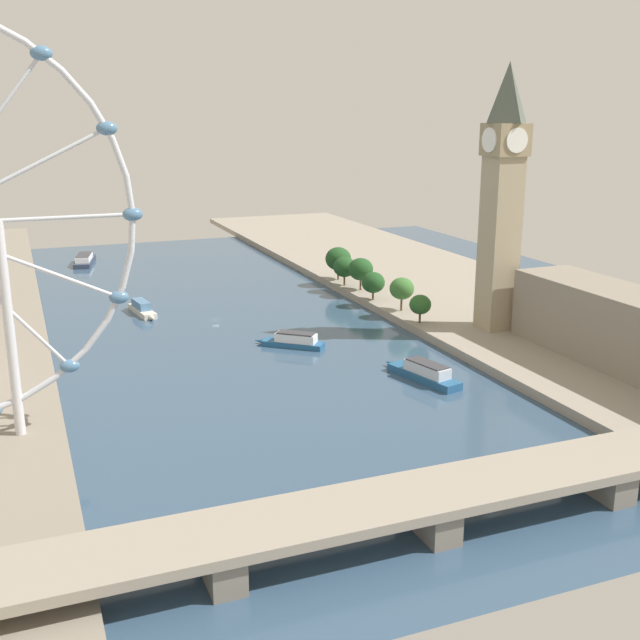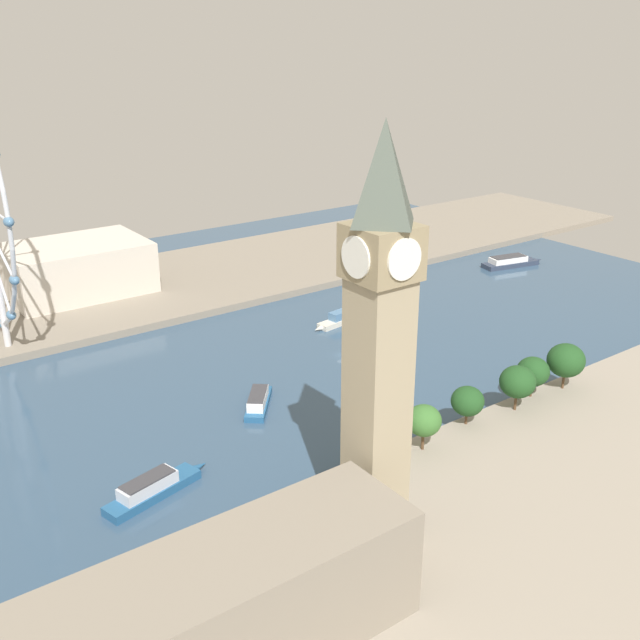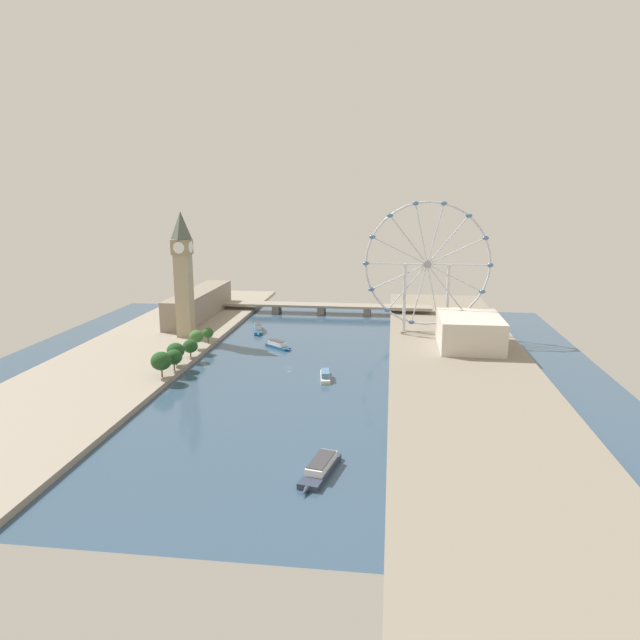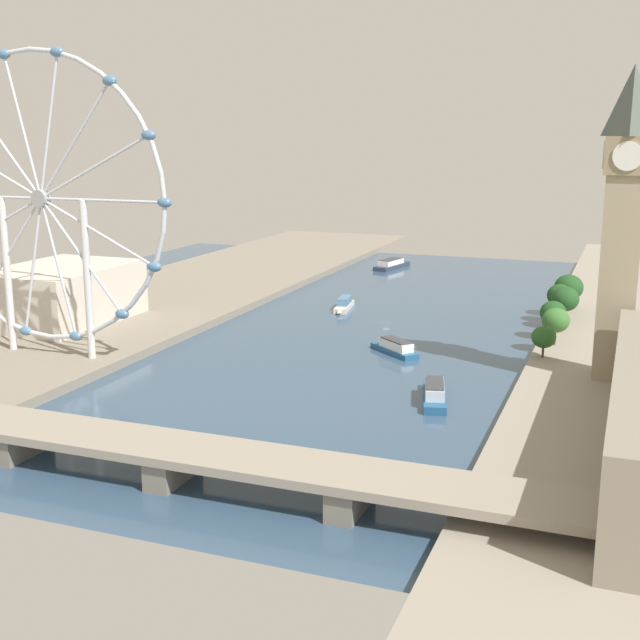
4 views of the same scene
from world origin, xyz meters
The scene contains 13 objects.
ground_plane centered at (0.00, 0.00, 0.00)m, with size 383.36×383.36×0.00m, color #334C66.
riverbank_left centered at (-106.68, 0.00, 1.50)m, with size 90.00×520.00×3.00m, color gray.
riverbank_right centered at (106.68, 0.00, 1.50)m, with size 90.00×520.00×3.00m, color gray.
clock_tower centered at (-87.22, 58.13, 50.02)m, with size 13.37×13.37×90.56m.
parliament_block centered at (-99.76, 125.10, 14.30)m, with size 22.00×117.94×22.60m, color gray.
tree_row_embankment centered at (-66.40, -9.02, 11.64)m, with size 13.27×89.45×14.92m.
ferris_wheel centered at (87.83, 95.49, 53.26)m, with size 96.00×3.20×97.63m.
riverside_hall centered at (115.47, 54.04, 13.74)m, with size 41.32×57.10×21.48m, color beige.
river_bridge centered at (0.00, 165.53, 6.58)m, with size 195.36×17.37×8.48m.
tour_boat_0 centered at (24.73, -19.17, 2.07)m, with size 8.27×25.75×5.19m.
tour_boat_1 centered at (-40.85, 90.37, 2.35)m, with size 12.43×30.80×5.88m.
tour_boat_2 centered at (-16.04, 44.39, 2.16)m, with size 21.66×18.74×5.18m.
tour_boat_3 centered at (36.32, -134.20, 2.24)m, with size 14.02×34.54×5.39m.
Camera 3 is at (61.46, -335.42, 105.46)m, focal length 32.13 mm.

